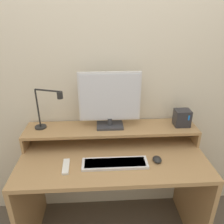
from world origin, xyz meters
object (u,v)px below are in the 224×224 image
(desk_lamp, at_px, (47,109))
(mouse, at_px, (157,159))
(remote_control, at_px, (66,166))
(monitor, at_px, (110,100))
(router_dock, at_px, (182,118))
(keyboard, at_px, (115,163))

(desk_lamp, distance_m, mouse, 0.86)
(mouse, bearing_deg, remote_control, -177.19)
(monitor, bearing_deg, mouse, -42.67)
(mouse, relative_size, remote_control, 0.52)
(router_dock, distance_m, remote_control, 0.93)
(monitor, relative_size, router_dock, 3.51)
(keyboard, height_order, remote_control, keyboard)
(router_dock, xyz_separation_m, remote_control, (-0.86, -0.30, -0.18))
(keyboard, relative_size, mouse, 5.57)
(keyboard, distance_m, remote_control, 0.32)
(keyboard, height_order, mouse, mouse)
(monitor, xyz_separation_m, desk_lamp, (-0.46, -0.01, -0.06))
(desk_lamp, bearing_deg, router_dock, -0.12)
(monitor, relative_size, keyboard, 1.03)
(keyboard, bearing_deg, router_dock, 28.26)
(monitor, height_order, router_dock, monitor)
(monitor, xyz_separation_m, remote_control, (-0.31, -0.31, -0.34))
(desk_lamp, height_order, mouse, desk_lamp)
(mouse, xyz_separation_m, remote_control, (-0.61, -0.03, -0.01))
(desk_lamp, relative_size, router_dock, 2.43)
(mouse, bearing_deg, monitor, 137.33)
(desk_lamp, xyz_separation_m, mouse, (0.76, -0.27, -0.27))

